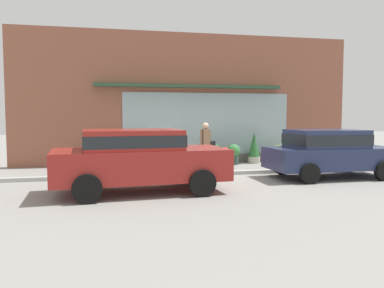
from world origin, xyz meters
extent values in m
plane|color=gray|center=(0.00, 0.00, 0.00)|extent=(60.00, 60.00, 0.00)
cube|color=#B2B2AD|center=(0.00, -0.20, 0.06)|extent=(14.00, 0.24, 0.12)
cube|color=#935642|center=(0.00, 3.20, 2.67)|extent=(14.00, 0.36, 5.33)
cube|color=#9EB7BC|center=(0.80, 3.00, 1.64)|extent=(7.00, 0.03, 2.55)
cube|color=#2D5138|center=(0.00, 2.85, 3.16)|extent=(7.60, 0.56, 0.12)
cube|color=#605E59|center=(0.00, 2.98, 0.18)|extent=(7.40, 0.20, 0.36)
cylinder|color=red|center=(0.91, 0.88, 0.03)|extent=(0.37, 0.37, 0.06)
cylinder|color=red|center=(0.91, 0.88, 0.35)|extent=(0.24, 0.24, 0.57)
sphere|color=red|center=(0.91, 0.88, 0.70)|extent=(0.27, 0.27, 0.27)
cylinder|color=red|center=(0.74, 0.88, 0.37)|extent=(0.10, 0.09, 0.09)
cylinder|color=red|center=(1.07, 0.88, 0.37)|extent=(0.10, 0.09, 0.09)
cylinder|color=red|center=(0.91, 0.72, 0.37)|extent=(0.09, 0.10, 0.09)
cylinder|color=#8E333D|center=(0.29, 1.15, 0.42)|extent=(0.12, 0.12, 0.85)
cylinder|color=#8E333D|center=(0.15, 1.10, 0.42)|extent=(0.12, 0.12, 0.85)
cube|color=brown|center=(0.22, 1.12, 1.17)|extent=(0.33, 0.28, 0.64)
sphere|color=tan|center=(0.22, 1.12, 1.61)|extent=(0.23, 0.23, 0.23)
cylinder|color=brown|center=(0.40, 1.18, 1.18)|extent=(0.08, 0.08, 0.60)
cylinder|color=brown|center=(0.04, 1.06, 1.18)|extent=(0.08, 0.08, 0.60)
cube|color=black|center=(0.49, 1.20, 0.90)|extent=(0.26, 0.18, 0.28)
cube|color=navy|center=(3.68, -1.50, 0.64)|extent=(4.04, 1.78, 0.67)
cube|color=navy|center=(3.48, -1.50, 1.23)|extent=(2.23, 1.62, 0.60)
cube|color=#1E2328|center=(3.48, -1.50, 1.23)|extent=(2.27, 1.64, 0.33)
cylinder|color=black|center=(4.91, -0.60, 0.30)|extent=(0.61, 0.19, 0.61)
cylinder|color=black|center=(4.93, -2.38, 0.30)|extent=(0.61, 0.19, 0.61)
cylinder|color=black|center=(2.42, -0.62, 0.30)|extent=(0.61, 0.19, 0.61)
cylinder|color=black|center=(2.44, -2.40, 0.30)|extent=(0.61, 0.19, 0.61)
cube|color=maroon|center=(-2.43, -2.58, 0.73)|extent=(4.50, 2.19, 0.79)
cube|color=maroon|center=(-2.65, -2.59, 1.35)|extent=(2.52, 1.91, 0.54)
cube|color=#1E2328|center=(-2.65, -2.59, 1.35)|extent=(2.57, 1.93, 0.30)
cylinder|color=black|center=(-1.14, -1.52, 0.34)|extent=(0.69, 0.23, 0.68)
cylinder|color=black|center=(-1.01, -3.45, 0.34)|extent=(0.69, 0.23, 0.68)
cylinder|color=black|center=(-3.85, -1.71, 0.34)|extent=(0.69, 0.23, 0.68)
cylinder|color=black|center=(-3.72, -3.64, 0.34)|extent=(0.69, 0.23, 0.68)
cylinder|color=#B7B2A3|center=(2.67, 2.60, 0.13)|extent=(0.52, 0.52, 0.27)
cone|color=#2D6B33|center=(2.67, 2.60, 0.78)|extent=(0.47, 0.47, 1.03)
cylinder|color=#33473D|center=(-2.90, 2.57, 0.12)|extent=(0.37, 0.37, 0.24)
cone|color=#3D8442|center=(-2.90, 2.57, 0.71)|extent=(0.33, 0.33, 0.94)
cylinder|color=#B7B2A3|center=(-1.65, 2.59, 0.14)|extent=(0.36, 0.36, 0.28)
cone|color=#2D6B33|center=(-1.65, 2.59, 0.73)|extent=(0.33, 0.33, 0.92)
cylinder|color=#33473D|center=(1.70, 2.33, 0.19)|extent=(0.41, 0.41, 0.37)
sphere|color=#3D8442|center=(1.70, 2.33, 0.56)|extent=(0.53, 0.53, 0.53)
sphere|color=white|center=(1.63, 2.48, 0.66)|extent=(0.16, 0.16, 0.16)
cylinder|color=#33473D|center=(3.72, 2.58, 0.11)|extent=(0.45, 0.45, 0.22)
sphere|color=olive|center=(3.72, 2.58, 0.46)|extent=(0.56, 0.56, 0.56)
cylinder|color=#4C4C51|center=(-3.77, 2.63, 0.15)|extent=(0.45, 0.45, 0.29)
sphere|color=#2D6B33|center=(-3.77, 2.63, 0.54)|extent=(0.58, 0.58, 0.58)
cylinder|color=#33473D|center=(0.78, 2.33, 0.15)|extent=(0.47, 0.47, 0.30)
sphere|color=#2D6B33|center=(0.78, 2.33, 0.58)|extent=(0.66, 0.66, 0.66)
camera|label=1|loc=(-3.19, -12.45, 1.98)|focal=35.92mm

